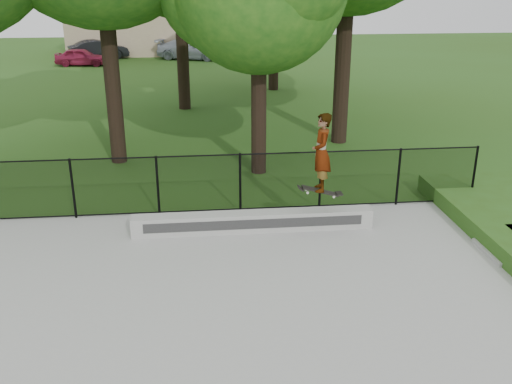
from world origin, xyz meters
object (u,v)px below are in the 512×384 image
at_px(grind_ledge, 253,222).
at_px(skater_airborne, 322,154).
at_px(car_c, 191,49).
at_px(car_a, 81,57).
at_px(car_b, 99,50).

relative_size(grind_ledge, skater_airborne, 2.84).
height_order(car_c, skater_airborne, skater_airborne).
xyz_separation_m(car_a, skater_airborne, (9.99, -26.98, 1.35)).
distance_m(car_c, skater_airborne, 29.42).
relative_size(grind_ledge, car_a, 1.68).
height_order(grind_ledge, skater_airborne, skater_airborne).
height_order(car_a, car_b, car_b).
distance_m(grind_ledge, car_a, 28.11).
bearing_deg(car_a, skater_airborne, -155.30).
xyz_separation_m(car_b, skater_airborne, (9.33, -29.94, 1.25)).
relative_size(car_a, car_c, 0.76).
distance_m(car_b, car_c, 6.44).
bearing_deg(grind_ledge, car_b, 104.77).
height_order(car_a, skater_airborne, skater_airborne).
relative_size(car_b, car_c, 0.84).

